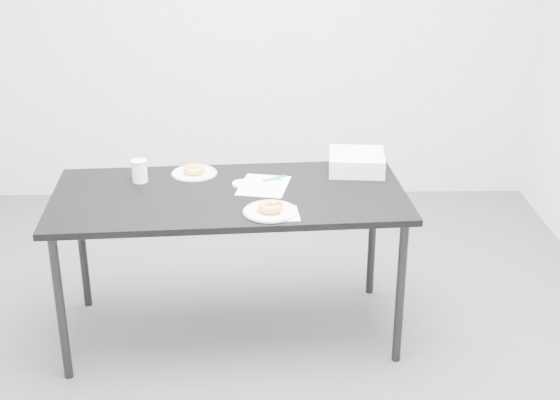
{
  "coord_description": "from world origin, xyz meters",
  "views": [
    {
      "loc": [
        0.06,
        -3.41,
        2.23
      ],
      "look_at": [
        0.14,
        0.02,
        0.78
      ],
      "focal_mm": 50.0,
      "sensor_mm": 36.0,
      "label": 1
    }
  ],
  "objects_px": {
    "scorecard": "(264,186)",
    "bakery_box": "(357,162)",
    "donut_far": "(194,169)",
    "table": "(229,204)",
    "donut_near": "(270,207)",
    "coffee_cup": "(140,171)",
    "pen": "(274,178)",
    "plate_near": "(270,211)",
    "plate_far": "(194,173)"
  },
  "relations": [
    {
      "from": "donut_near",
      "to": "plate_far",
      "type": "relative_size",
      "value": 0.5
    },
    {
      "from": "pen",
      "to": "plate_near",
      "type": "bearing_deg",
      "value": -124.73
    },
    {
      "from": "table",
      "to": "scorecard",
      "type": "height_order",
      "value": "scorecard"
    },
    {
      "from": "pen",
      "to": "donut_far",
      "type": "bearing_deg",
      "value": 136.18
    },
    {
      "from": "scorecard",
      "to": "plate_near",
      "type": "height_order",
      "value": "plate_near"
    },
    {
      "from": "scorecard",
      "to": "plate_near",
      "type": "xyz_separation_m",
      "value": [
        0.03,
        -0.33,
        0.01
      ]
    },
    {
      "from": "scorecard",
      "to": "plate_near",
      "type": "relative_size",
      "value": 1.17
    },
    {
      "from": "donut_near",
      "to": "donut_far",
      "type": "bearing_deg",
      "value": 127.31
    },
    {
      "from": "plate_far",
      "to": "bakery_box",
      "type": "relative_size",
      "value": 0.83
    },
    {
      "from": "plate_far",
      "to": "donut_far",
      "type": "relative_size",
      "value": 2.13
    },
    {
      "from": "table",
      "to": "coffee_cup",
      "type": "xyz_separation_m",
      "value": [
        -0.45,
        0.16,
        0.12
      ]
    },
    {
      "from": "coffee_cup",
      "to": "bakery_box",
      "type": "distance_m",
      "value": 1.12
    },
    {
      "from": "table",
      "to": "donut_far",
      "type": "bearing_deg",
      "value": 122.01
    },
    {
      "from": "scorecard",
      "to": "plate_near",
      "type": "distance_m",
      "value": 0.34
    },
    {
      "from": "donut_far",
      "to": "coffee_cup",
      "type": "distance_m",
      "value": 0.29
    },
    {
      "from": "plate_near",
      "to": "coffee_cup",
      "type": "distance_m",
      "value": 0.77
    },
    {
      "from": "pen",
      "to": "plate_near",
      "type": "xyz_separation_m",
      "value": [
        -0.02,
        -0.42,
        -0.0
      ]
    },
    {
      "from": "plate_near",
      "to": "donut_near",
      "type": "xyz_separation_m",
      "value": [
        0.0,
        0.0,
        0.02
      ]
    },
    {
      "from": "plate_near",
      "to": "coffee_cup",
      "type": "bearing_deg",
      "value": 148.14
    },
    {
      "from": "donut_far",
      "to": "coffee_cup",
      "type": "relative_size",
      "value": 0.96
    },
    {
      "from": "table",
      "to": "plate_far",
      "type": "xyz_separation_m",
      "value": [
        -0.19,
        0.26,
        0.06
      ]
    },
    {
      "from": "plate_near",
      "to": "donut_near",
      "type": "distance_m",
      "value": 0.02
    },
    {
      "from": "scorecard",
      "to": "donut_far",
      "type": "relative_size",
      "value": 2.66
    },
    {
      "from": "plate_far",
      "to": "scorecard",
      "type": "bearing_deg",
      "value": -26.08
    },
    {
      "from": "scorecard",
      "to": "coffee_cup",
      "type": "distance_m",
      "value": 0.63
    },
    {
      "from": "pen",
      "to": "plate_far",
      "type": "relative_size",
      "value": 0.58
    },
    {
      "from": "pen",
      "to": "plate_near",
      "type": "height_order",
      "value": "pen"
    },
    {
      "from": "coffee_cup",
      "to": "pen",
      "type": "bearing_deg",
      "value": 1.01
    },
    {
      "from": "table",
      "to": "donut_far",
      "type": "height_order",
      "value": "donut_far"
    },
    {
      "from": "pen",
      "to": "table",
      "type": "bearing_deg",
      "value": -173.68
    },
    {
      "from": "pen",
      "to": "bakery_box",
      "type": "distance_m",
      "value": 0.45
    },
    {
      "from": "scorecard",
      "to": "donut_far",
      "type": "bearing_deg",
      "value": 165.61
    },
    {
      "from": "plate_far",
      "to": "coffee_cup",
      "type": "xyz_separation_m",
      "value": [
        -0.26,
        -0.1,
        0.05
      ]
    },
    {
      "from": "bakery_box",
      "to": "coffee_cup",
      "type": "bearing_deg",
      "value": -168.07
    },
    {
      "from": "table",
      "to": "plate_far",
      "type": "distance_m",
      "value": 0.33
    },
    {
      "from": "donut_near",
      "to": "coffee_cup",
      "type": "distance_m",
      "value": 0.77
    },
    {
      "from": "table",
      "to": "bakery_box",
      "type": "xyz_separation_m",
      "value": [
        0.65,
        0.29,
        0.11
      ]
    },
    {
      "from": "pen",
      "to": "scorecard",
      "type": "bearing_deg",
      "value": -154.47
    },
    {
      "from": "bakery_box",
      "to": "plate_near",
      "type": "bearing_deg",
      "value": -125.19
    },
    {
      "from": "table",
      "to": "donut_near",
      "type": "xyz_separation_m",
      "value": [
        0.2,
        -0.25,
        0.09
      ]
    },
    {
      "from": "scorecard",
      "to": "donut_far",
      "type": "height_order",
      "value": "donut_far"
    },
    {
      "from": "pen",
      "to": "donut_near",
      "type": "height_order",
      "value": "donut_near"
    },
    {
      "from": "pen",
      "to": "plate_far",
      "type": "xyz_separation_m",
      "value": [
        -0.41,
        0.09,
        -0.0
      ]
    },
    {
      "from": "scorecard",
      "to": "table",
      "type": "bearing_deg",
      "value": -140.64
    },
    {
      "from": "coffee_cup",
      "to": "bakery_box",
      "type": "xyz_separation_m",
      "value": [
        1.11,
        0.13,
        -0.01
      ]
    },
    {
      "from": "donut_far",
      "to": "coffee_cup",
      "type": "bearing_deg",
      "value": -158.64
    },
    {
      "from": "plate_far",
      "to": "donut_far",
      "type": "xyz_separation_m",
      "value": [
        0.0,
        0.0,
        0.02
      ]
    },
    {
      "from": "scorecard",
      "to": "bakery_box",
      "type": "height_order",
      "value": "bakery_box"
    },
    {
      "from": "table",
      "to": "plate_near",
      "type": "height_order",
      "value": "plate_near"
    },
    {
      "from": "plate_near",
      "to": "donut_far",
      "type": "height_order",
      "value": "donut_far"
    }
  ]
}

